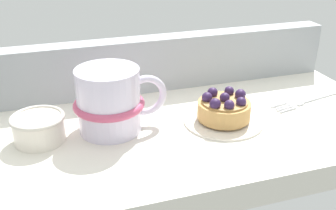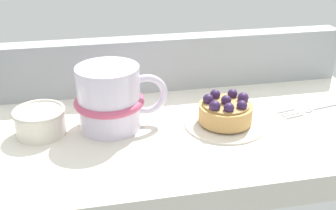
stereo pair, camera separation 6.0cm
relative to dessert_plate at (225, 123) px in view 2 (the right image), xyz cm
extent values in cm
cube|color=silver|center=(-4.06, 1.41, -2.36)|extent=(64.16, 33.95, 4.07)
cube|color=#9EA3A8|center=(-4.06, 16.35, 4.54)|extent=(62.88, 4.06, 9.73)
cylinder|color=silver|center=(0.00, 0.00, 0.02)|extent=(12.53, 12.53, 0.69)
cylinder|color=silver|center=(0.00, 0.00, -0.15)|extent=(6.89, 6.89, 0.35)
cylinder|color=tan|center=(0.00, 0.00, 1.72)|extent=(8.22, 8.22, 2.70)
cylinder|color=#A37942|center=(0.00, 0.00, 3.22)|extent=(7.23, 7.23, 0.30)
sphere|color=#331E47|center=(0.00, 0.00, 3.85)|extent=(1.56, 1.56, 1.56)
sphere|color=#331E47|center=(2.85, 0.38, 3.82)|extent=(1.71, 1.71, 1.71)
sphere|color=#331E47|center=(1.80, 2.16, 3.80)|extent=(1.56, 1.56, 1.56)
sphere|color=#331E47|center=(-0.96, 2.45, 3.81)|extent=(1.64, 1.64, 1.64)
sphere|color=#331E47|center=(-2.55, 0.89, 3.84)|extent=(1.66, 1.66, 1.66)
sphere|color=#331E47|center=(-2.29, -1.55, 3.81)|extent=(1.72, 1.72, 1.72)
sphere|color=#331E47|center=(-0.42, -2.48, 3.78)|extent=(1.57, 1.57, 1.57)
sphere|color=#331E47|center=(1.78, -1.98, 3.73)|extent=(1.57, 1.57, 1.57)
cylinder|color=silver|center=(-17.34, 2.94, 4.55)|extent=(9.35, 9.35, 9.75)
torus|color=#C64C70|center=(-17.34, 2.94, 3.93)|extent=(10.56, 10.56, 1.17)
torus|color=silver|center=(-11.71, 2.94, 4.55)|extent=(6.53, 1.07, 6.53)
cube|color=silver|center=(20.95, 3.03, -0.02)|extent=(11.76, 2.99, 0.60)
cube|color=silver|center=(15.14, 1.88, -0.02)|extent=(1.29, 0.78, 0.60)
cube|color=silver|center=(11.49, 2.28, -0.02)|extent=(3.48, 0.92, 0.60)
cube|color=silver|center=(11.64, 1.56, -0.02)|extent=(3.48, 0.92, 0.60)
cube|color=silver|center=(11.78, 0.84, -0.02)|extent=(3.48, 0.92, 0.60)
cube|color=silver|center=(11.92, 0.12, -0.02)|extent=(3.48, 0.92, 0.60)
cylinder|color=silver|center=(-27.62, 2.81, 1.53)|extent=(7.23, 7.23, 3.70)
torus|color=beige|center=(-27.62, 2.81, 3.37)|extent=(7.68, 7.68, 0.60)
camera|label=1|loc=(-25.29, -50.22, 29.29)|focal=42.65mm
camera|label=2|loc=(-19.47, -51.74, 29.29)|focal=42.65mm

